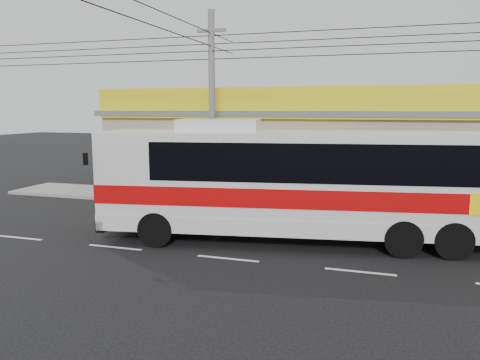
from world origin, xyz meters
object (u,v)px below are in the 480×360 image
object	(u,v)px
coach_bus	(308,178)
motorbike_red	(142,185)
motorbike_dark	(151,189)
utility_pole	(211,46)

from	to	relation	value
coach_bus	motorbike_red	xyz separation A→B (m)	(-9.64, 5.77, -1.63)
coach_bus	motorbike_red	bearing A→B (deg)	139.99
motorbike_dark	coach_bus	bearing A→B (deg)	-102.19
coach_bus	motorbike_red	distance (m)	11.35
coach_bus	motorbike_red	size ratio (longest dim) A/B	7.49
coach_bus	utility_pole	distance (m)	8.24
motorbike_red	utility_pole	world-z (taller)	utility_pole
motorbike_red	motorbike_dark	xyz separation A→B (m)	(1.12, -1.17, 0.03)
motorbike_red	utility_pole	xyz separation A→B (m)	(4.60, -1.67, 6.70)
coach_bus	utility_pole	size ratio (longest dim) A/B	0.41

